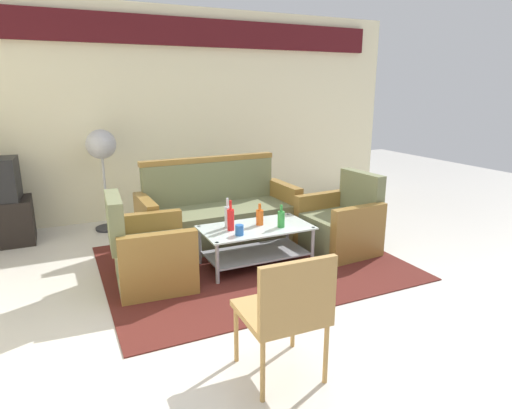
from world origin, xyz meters
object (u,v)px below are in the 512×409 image
object	(u,v)px
armchair_right	(340,226)
wicker_chair	(287,308)
bottle_green	(281,219)
couch	(218,216)
cup	(239,230)
armchair_left	(150,255)
bottle_clear	(228,216)
bottle_red	(231,219)
pedestal_fan	(102,150)
coffee_table	(256,240)
bottle_orange	(260,217)

from	to	relation	value
armchair_right	wicker_chair	world-z (taller)	armchair_right
bottle_green	wicker_chair	xyz separation A→B (m)	(-0.82, -1.60, -0.00)
couch	wicker_chair	distance (m)	2.59
cup	couch	bearing A→B (deg)	81.38
armchair_left	cup	world-z (taller)	armchair_left
bottle_green	cup	distance (m)	0.48
bottle_clear	cup	world-z (taller)	bottle_clear
bottle_red	bottle_green	size ratio (longest dim) A/B	1.31
bottle_red	pedestal_fan	size ratio (longest dim) A/B	0.24
armchair_right	bottle_red	world-z (taller)	armchair_right
armchair_left	coffee_table	bearing A→B (deg)	93.21
bottle_clear	pedestal_fan	world-z (taller)	pedestal_fan
wicker_chair	coffee_table	bearing A→B (deg)	72.32
bottle_red	wicker_chair	world-z (taller)	wicker_chair
armchair_right	bottle_orange	distance (m)	0.98
coffee_table	bottle_green	size ratio (longest dim) A/B	4.80
armchair_left	bottle_clear	size ratio (longest dim) A/B	2.83
wicker_chair	couch	bearing A→B (deg)	80.37
pedestal_fan	couch	bearing A→B (deg)	-42.91
bottle_red	pedestal_fan	world-z (taller)	pedestal_fan
cup	pedestal_fan	world-z (taller)	pedestal_fan
bottle_orange	bottle_red	bearing A→B (deg)	-174.34
coffee_table	pedestal_fan	size ratio (longest dim) A/B	0.87
wicker_chair	armchair_left	bearing A→B (deg)	106.61
bottle_orange	pedestal_fan	xyz separation A→B (m)	(-1.28, 1.81, 0.52)
bottle_clear	bottle_orange	bearing A→B (deg)	-11.16
pedestal_fan	wicker_chair	size ratio (longest dim) A/B	1.51
coffee_table	bottle_clear	distance (m)	0.38
armchair_left	bottle_orange	bearing A→B (deg)	95.45
armchair_right	cup	distance (m)	1.29
couch	bottle_green	bearing A→B (deg)	107.77
coffee_table	bottle_clear	size ratio (longest dim) A/B	3.67
pedestal_fan	wicker_chair	xyz separation A→B (m)	(0.62, -3.57, -0.52)
bottle_orange	bottle_green	size ratio (longest dim) A/B	0.96
armchair_right	coffee_table	xyz separation A→B (m)	(-1.02, 0.01, -0.02)
cup	coffee_table	bearing A→B (deg)	33.26
wicker_chair	bottle_green	bearing A→B (deg)	64.37
bottle_orange	bottle_red	size ratio (longest dim) A/B	0.74
couch	coffee_table	world-z (taller)	couch
armchair_left	couch	bearing A→B (deg)	133.73
armchair_left	pedestal_fan	size ratio (longest dim) A/B	0.67
armchair_left	bottle_orange	xyz separation A→B (m)	(1.13, 0.03, 0.21)
armchair_right	bottle_orange	size ratio (longest dim) A/B	3.85
couch	pedestal_fan	size ratio (longest dim) A/B	1.43
coffee_table	wicker_chair	world-z (taller)	wicker_chair
bottle_orange	pedestal_fan	world-z (taller)	pedestal_fan
bottle_orange	cup	world-z (taller)	bottle_orange
wicker_chair	cup	bearing A→B (deg)	78.81
armchair_left	bottle_clear	xyz separation A→B (m)	(0.80, 0.09, 0.24)
armchair_right	bottle_clear	size ratio (longest dim) A/B	2.83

